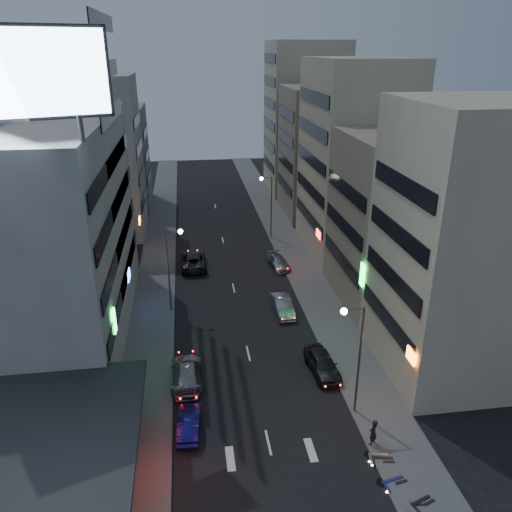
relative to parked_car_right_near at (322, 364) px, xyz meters
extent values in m
plane|color=black|center=(-5.28, -10.67, -0.80)|extent=(180.00, 180.00, 0.00)
cube|color=#4C4C4F|center=(-13.28, 19.33, -0.74)|extent=(4.00, 120.00, 0.12)
cube|color=#4C4C4F|center=(2.72, 19.33, -0.74)|extent=(4.00, 120.00, 0.12)
cube|color=#C4B499|center=(-19.28, -8.67, 1.00)|extent=(8.00, 12.00, 3.60)
cube|color=black|center=(-18.28, -8.67, 2.95)|extent=(11.00, 13.00, 0.25)
cube|color=black|center=(-14.18, -8.67, 2.30)|extent=(0.12, 4.00, 0.90)
cube|color=#FF1E14|center=(-14.10, -8.67, 2.30)|extent=(0.04, 3.70, 0.70)
cube|color=#B5B5B0|center=(-22.28, 9.33, 8.20)|extent=(14.00, 24.00, 18.00)
cube|color=#C4B499|center=(9.72, -0.17, 9.20)|extent=(10.00, 11.00, 20.00)
cube|color=gray|center=(10.22, 11.33, 7.20)|extent=(11.00, 12.00, 16.00)
cube|color=#C4B499|center=(9.72, 24.33, 10.20)|extent=(10.00, 14.00, 22.00)
cube|color=#B5B5B0|center=(-20.78, 34.33, 9.20)|extent=(11.00, 10.00, 20.00)
cube|color=gray|center=(-21.28, 47.33, 6.70)|extent=(12.00, 10.00, 15.00)
cube|color=gray|center=(10.22, 39.33, 8.20)|extent=(11.00, 12.00, 18.00)
cube|color=#C4B499|center=(10.72, 53.33, 11.20)|extent=(12.00, 12.00, 24.00)
cylinder|color=#595B60|center=(-15.28, -0.67, 17.95)|extent=(0.30, 0.30, 1.50)
cube|color=black|center=(-18.28, -0.67, 20.90)|extent=(9.52, 3.75, 5.00)
cube|color=#B1D2EC|center=(-18.20, -0.88, 20.90)|extent=(9.04, 3.34, 4.60)
cylinder|color=#595B60|center=(1.02, -4.67, 3.32)|extent=(0.16, 0.16, 8.00)
cylinder|color=#595B60|center=(0.32, -4.67, 7.22)|extent=(1.40, 0.10, 0.10)
sphere|color=#FFD88C|center=(-0.28, -4.67, 7.12)|extent=(0.44, 0.44, 0.44)
cylinder|color=#595B60|center=(-11.58, 11.33, 3.32)|extent=(0.16, 0.16, 8.00)
cylinder|color=#595B60|center=(-10.88, 11.33, 7.22)|extent=(1.40, 0.10, 0.10)
sphere|color=#FFD88C|center=(-10.28, 11.33, 7.12)|extent=(0.44, 0.44, 0.44)
cylinder|color=#595B60|center=(1.02, 29.33, 3.32)|extent=(0.16, 0.16, 8.00)
cylinder|color=#595B60|center=(0.32, 29.33, 7.22)|extent=(1.40, 0.10, 0.10)
sphere|color=#FFD88C|center=(-0.28, 29.33, 7.12)|extent=(0.44, 0.44, 0.44)
imported|color=#28292D|center=(0.00, 0.00, 0.00)|extent=(2.26, 4.83, 1.60)
imported|color=#A3A5AB|center=(-1.23, 9.56, -0.06)|extent=(1.70, 4.53, 1.48)
imported|color=#25252A|center=(-9.22, 21.34, 0.02)|extent=(2.74, 5.90, 1.64)
imported|color=#9C9DA3|center=(0.28, 19.79, -0.16)|extent=(2.36, 4.61, 1.28)
imported|color=navy|center=(-10.18, -4.94, -0.15)|extent=(1.67, 4.02, 1.29)
imported|color=gray|center=(-10.28, 0.28, -0.02)|extent=(2.22, 5.36, 1.55)
imported|color=black|center=(1.11, -7.80, 0.22)|extent=(0.78, 0.75, 1.80)
camera|label=1|loc=(-9.48, -30.73, 22.24)|focal=35.00mm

